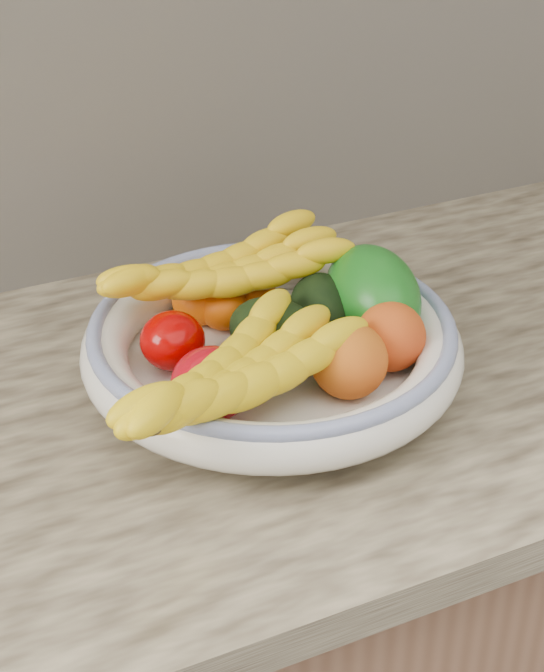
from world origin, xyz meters
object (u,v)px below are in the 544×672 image
(fruit_bowl, at_px, (272,346))
(banana_bunch_front, at_px, (234,384))
(banana_bunch_back, at_px, (223,278))
(green_mango, at_px, (372,295))

(fruit_bowl, height_order, banana_bunch_front, banana_bunch_front)
(banana_bunch_back, relative_size, banana_bunch_front, 0.94)
(green_mango, height_order, banana_bunch_front, green_mango)
(green_mango, height_order, banana_bunch_back, green_mango)
(banana_bunch_back, xyz_separation_m, banana_bunch_front, (-0.06, -0.18, -0.01))
(banana_bunch_front, bearing_deg, green_mango, -1.56)
(green_mango, distance_m, banana_bunch_front, 0.22)
(fruit_bowl, bearing_deg, banana_bunch_back, 101.32)
(fruit_bowl, height_order, green_mango, green_mango)
(fruit_bowl, xyz_separation_m, banana_bunch_front, (-0.08, -0.09, 0.03))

